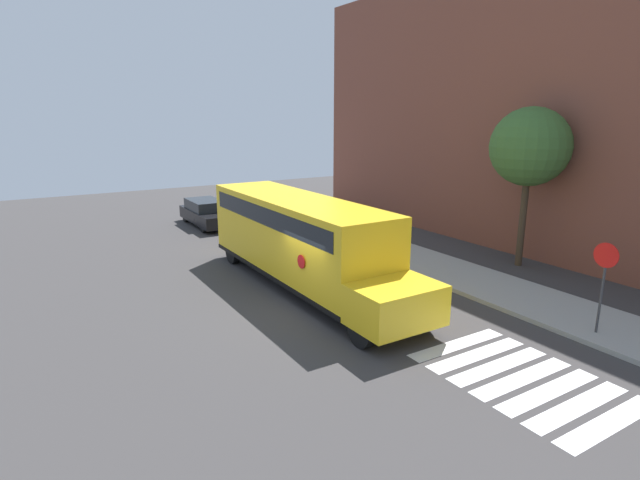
{
  "coord_description": "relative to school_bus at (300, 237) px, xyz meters",
  "views": [
    {
      "loc": [
        12.91,
        -7.79,
        6.16
      ],
      "look_at": [
        -1.89,
        1.27,
        1.77
      ],
      "focal_mm": 28.0,
      "sensor_mm": 36.0,
      "label": 1
    }
  ],
  "objects": [
    {
      "name": "tree_far_sidewalk",
      "position": [
        2.58,
        9.03,
        3.03
      ],
      "size": [
        3.13,
        3.13,
        6.47
      ],
      "color": "#423323",
      "rests_on": "ground"
    },
    {
      "name": "stop_sign",
      "position": [
        8.28,
        4.93,
        -0.02
      ],
      "size": [
        0.7,
        0.1,
        2.78
      ],
      "color": "#38383A",
      "rests_on": "ground"
    },
    {
      "name": "ground_plane",
      "position": [
        2.43,
        -0.77,
        -1.85
      ],
      "size": [
        60.0,
        60.0,
        0.0
      ],
      "primitive_type": "plane",
      "color": "#3A3838"
    },
    {
      "name": "sidewalk_strip",
      "position": [
        2.43,
        5.73,
        -1.77
      ],
      "size": [
        44.0,
        3.0,
        0.15
      ],
      "color": "#9E9E99",
      "rests_on": "ground"
    },
    {
      "name": "parked_car",
      "position": [
        -11.72,
        0.46,
        -1.13
      ],
      "size": [
        4.8,
        1.78,
        1.44
      ],
      "color": "black",
      "rests_on": "ground"
    },
    {
      "name": "school_bus",
      "position": [
        0.0,
        0.0,
        0.0
      ],
      "size": [
        11.41,
        2.57,
        3.22
      ],
      "color": "yellow",
      "rests_on": "ground"
    },
    {
      "name": "building_backdrop",
      "position": [
        2.43,
        12.23,
        4.52
      ],
      "size": [
        32.0,
        4.0,
        12.75
      ],
      "color": "brown",
      "rests_on": "ground"
    },
    {
      "name": "crosswalk_stripes",
      "position": [
        8.67,
        1.23,
        -1.85
      ],
      "size": [
        4.7,
        3.2,
        0.01
      ],
      "color": "white",
      "rests_on": "ground"
    }
  ]
}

